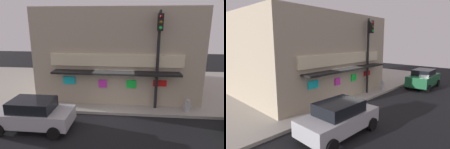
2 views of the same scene
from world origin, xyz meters
TOP-DOWN VIEW (x-y plane):
  - ground_plane at (0.00, 0.00)m, footprint 48.32×48.32m
  - sidewalk at (0.00, 5.43)m, footprint 32.22×10.86m
  - corner_building at (0.10, 5.49)m, footprint 10.82×9.43m
  - traffic_light at (2.61, 0.87)m, footprint 0.32×0.58m
  - fire_hydrant at (4.49, 0.61)m, footprint 0.53×0.29m
  - trash_can at (0.13, 1.98)m, footprint 0.45×0.45m
  - pedestrian at (-3.19, 2.11)m, footprint 0.40×0.53m
  - parked_car_silver at (-3.94, -1.89)m, footprint 4.05×2.07m

SIDE VIEW (x-z plane):
  - ground_plane at x=0.00m, z-range 0.00..0.00m
  - sidewalk at x=0.00m, z-range 0.00..0.17m
  - fire_hydrant at x=4.49m, z-range 0.15..0.95m
  - trash_can at x=0.13m, z-range 0.17..1.10m
  - parked_car_silver at x=-3.94m, z-range 0.02..1.62m
  - pedestrian at x=-3.19m, z-range 0.26..2.11m
  - corner_building at x=0.10m, z-range 0.17..6.32m
  - traffic_light at x=2.61m, z-range 0.97..6.89m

